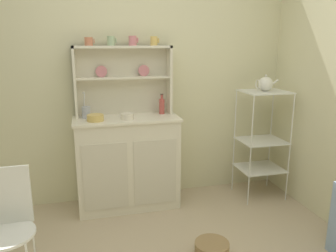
{
  "coord_description": "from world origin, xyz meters",
  "views": [
    {
      "loc": [
        -0.52,
        -1.78,
        1.61
      ],
      "look_at": [
        0.22,
        1.12,
        0.87
      ],
      "focal_mm": 35.89,
      "sensor_mm": 36.0,
      "label": 1
    }
  ],
  "objects_px": {
    "hutch_cabinet": "(128,161)",
    "jam_bottle": "(162,106)",
    "utensil_jar": "(86,112)",
    "porcelain_teapot": "(265,84)",
    "cup_terracotta_0": "(89,41)",
    "bakers_rack": "(262,133)",
    "wire_chair": "(6,220)",
    "hutch_shelf_unit": "(123,75)",
    "bowl_mixing_large": "(95,118)",
    "floor_basket": "(212,250)"
  },
  "relations": [
    {
      "from": "hutch_cabinet",
      "to": "hutch_shelf_unit",
      "type": "xyz_separation_m",
      "value": [
        -0.0,
        0.16,
        0.84
      ]
    },
    {
      "from": "cup_terracotta_0",
      "to": "bowl_mixing_large",
      "type": "distance_m",
      "value": 0.71
    },
    {
      "from": "hutch_shelf_unit",
      "to": "bakers_rack",
      "type": "relative_size",
      "value": 0.82
    },
    {
      "from": "hutch_shelf_unit",
      "to": "utensil_jar",
      "type": "distance_m",
      "value": 0.51
    },
    {
      "from": "hutch_shelf_unit",
      "to": "wire_chair",
      "type": "height_order",
      "value": "hutch_shelf_unit"
    },
    {
      "from": "hutch_cabinet",
      "to": "jam_bottle",
      "type": "height_order",
      "value": "jam_bottle"
    },
    {
      "from": "utensil_jar",
      "to": "porcelain_teapot",
      "type": "distance_m",
      "value": 1.8
    },
    {
      "from": "wire_chair",
      "to": "jam_bottle",
      "type": "height_order",
      "value": "jam_bottle"
    },
    {
      "from": "cup_terracotta_0",
      "to": "utensil_jar",
      "type": "height_order",
      "value": "cup_terracotta_0"
    },
    {
      "from": "hutch_cabinet",
      "to": "cup_terracotta_0",
      "type": "bearing_deg",
      "value": 158.38
    },
    {
      "from": "hutch_shelf_unit",
      "to": "utensil_jar",
      "type": "bearing_deg",
      "value": -167.22
    },
    {
      "from": "hutch_shelf_unit",
      "to": "cup_terracotta_0",
      "type": "xyz_separation_m",
      "value": [
        -0.31,
        -0.04,
        0.32
      ]
    },
    {
      "from": "floor_basket",
      "to": "utensil_jar",
      "type": "bearing_deg",
      "value": 128.22
    },
    {
      "from": "utensil_jar",
      "to": "porcelain_teapot",
      "type": "height_order",
      "value": "porcelain_teapot"
    },
    {
      "from": "bakers_rack",
      "to": "bowl_mixing_large",
      "type": "relative_size",
      "value": 7.44
    },
    {
      "from": "hutch_shelf_unit",
      "to": "bowl_mixing_large",
      "type": "distance_m",
      "value": 0.52
    },
    {
      "from": "wire_chair",
      "to": "floor_basket",
      "type": "distance_m",
      "value": 1.48
    },
    {
      "from": "hutch_cabinet",
      "to": "jam_bottle",
      "type": "bearing_deg",
      "value": 13.07
    },
    {
      "from": "porcelain_teapot",
      "to": "hutch_cabinet",
      "type": "bearing_deg",
      "value": 175.23
    },
    {
      "from": "bakers_rack",
      "to": "cup_terracotta_0",
      "type": "distance_m",
      "value": 1.96
    },
    {
      "from": "bowl_mixing_large",
      "to": "porcelain_teapot",
      "type": "distance_m",
      "value": 1.71
    },
    {
      "from": "bakers_rack",
      "to": "porcelain_teapot",
      "type": "bearing_deg",
      "value": -180.0
    },
    {
      "from": "bowl_mixing_large",
      "to": "floor_basket",
      "type": "bearing_deg",
      "value": -50.29
    },
    {
      "from": "cup_terracotta_0",
      "to": "utensil_jar",
      "type": "bearing_deg",
      "value": -145.52
    },
    {
      "from": "wire_chair",
      "to": "floor_basket",
      "type": "xyz_separation_m",
      "value": [
        1.41,
        0.0,
        -0.45
      ]
    },
    {
      "from": "floor_basket",
      "to": "hutch_cabinet",
      "type": "bearing_deg",
      "value": 115.89
    },
    {
      "from": "hutch_shelf_unit",
      "to": "floor_basket",
      "type": "distance_m",
      "value": 1.79
    },
    {
      "from": "hutch_shelf_unit",
      "to": "hutch_cabinet",
      "type": "bearing_deg",
      "value": -90.0
    },
    {
      "from": "bowl_mixing_large",
      "to": "jam_bottle",
      "type": "height_order",
      "value": "jam_bottle"
    },
    {
      "from": "bakers_rack",
      "to": "bowl_mixing_large",
      "type": "distance_m",
      "value": 1.71
    },
    {
      "from": "hutch_cabinet",
      "to": "bowl_mixing_large",
      "type": "distance_m",
      "value": 0.56
    },
    {
      "from": "bakers_rack",
      "to": "cup_terracotta_0",
      "type": "relative_size",
      "value": 12.61
    },
    {
      "from": "hutch_cabinet",
      "to": "utensil_jar",
      "type": "relative_size",
      "value": 4.05
    },
    {
      "from": "bakers_rack",
      "to": "utensil_jar",
      "type": "xyz_separation_m",
      "value": [
        -1.77,
        0.2,
        0.28
      ]
    },
    {
      "from": "cup_terracotta_0",
      "to": "bowl_mixing_large",
      "type": "relative_size",
      "value": 0.59
    },
    {
      "from": "cup_terracotta_0",
      "to": "wire_chair",
      "type": "bearing_deg",
      "value": -117.76
    },
    {
      "from": "hutch_shelf_unit",
      "to": "porcelain_teapot",
      "type": "xyz_separation_m",
      "value": [
        1.4,
        -0.28,
        -0.1
      ]
    },
    {
      "from": "utensil_jar",
      "to": "porcelain_teapot",
      "type": "bearing_deg",
      "value": -6.3
    },
    {
      "from": "bowl_mixing_large",
      "to": "porcelain_teapot",
      "type": "bearing_deg",
      "value": -1.47
    },
    {
      "from": "cup_terracotta_0",
      "to": "jam_bottle",
      "type": "relative_size",
      "value": 0.44
    },
    {
      "from": "utensil_jar",
      "to": "wire_chair",
      "type": "bearing_deg",
      "value": -116.08
    },
    {
      "from": "bakers_rack",
      "to": "hutch_cabinet",
      "type": "bearing_deg",
      "value": 175.23
    },
    {
      "from": "hutch_shelf_unit",
      "to": "bowl_mixing_large",
      "type": "relative_size",
      "value": 6.13
    },
    {
      "from": "jam_bottle",
      "to": "utensil_jar",
      "type": "relative_size",
      "value": 0.82
    },
    {
      "from": "porcelain_teapot",
      "to": "hutch_shelf_unit",
      "type": "bearing_deg",
      "value": 168.68
    },
    {
      "from": "bakers_rack",
      "to": "utensil_jar",
      "type": "distance_m",
      "value": 1.8
    },
    {
      "from": "floor_basket",
      "to": "wire_chair",
      "type": "bearing_deg",
      "value": -179.98
    },
    {
      "from": "bakers_rack",
      "to": "utensil_jar",
      "type": "relative_size",
      "value": 4.58
    },
    {
      "from": "hutch_shelf_unit",
      "to": "wire_chair",
      "type": "bearing_deg",
      "value": -127.51
    },
    {
      "from": "bakers_rack",
      "to": "jam_bottle",
      "type": "height_order",
      "value": "bakers_rack"
    }
  ]
}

